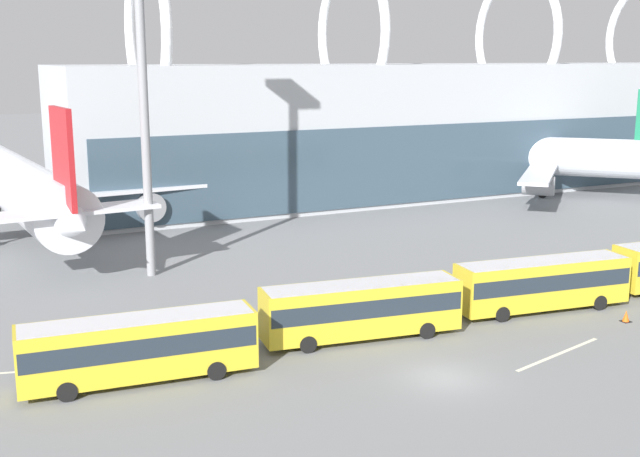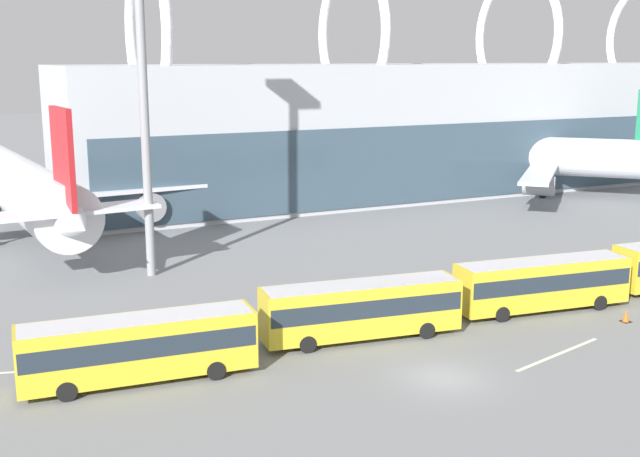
% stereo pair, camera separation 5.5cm
% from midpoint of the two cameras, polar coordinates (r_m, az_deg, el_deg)
% --- Properties ---
extents(ground_plane, '(440.00, 440.00, 0.00)m').
position_cam_midpoint_polar(ground_plane, '(42.73, 8.76, -10.46)').
color(ground_plane, slate).
extents(terminal_building, '(139.51, 19.67, 27.34)m').
position_cam_midpoint_polar(terminal_building, '(117.16, 18.08, 7.53)').
color(terminal_building, '#B2B7BC').
rests_on(terminal_building, ground_plane).
extents(airliner_at_gate_far, '(39.90, 44.00, 12.86)m').
position_cam_midpoint_polar(airliner_at_gate_far, '(76.56, -20.48, 2.69)').
color(airliner_at_gate_far, silver).
rests_on(airliner_at_gate_far, ground_plane).
extents(airliner_parked_remote, '(28.19, 28.11, 12.74)m').
position_cam_midpoint_polar(airliner_parked_remote, '(100.75, 15.36, 5.00)').
color(airliner_parked_remote, silver).
rests_on(airliner_parked_remote, ground_plane).
extents(shuttle_bus_0, '(12.05, 3.51, 3.39)m').
position_cam_midpoint_polar(shuttle_bus_0, '(42.14, -12.78, -8.07)').
color(shuttle_bus_0, gold).
rests_on(shuttle_bus_0, ground_plane).
extents(shuttle_bus_1, '(12.11, 4.03, 3.39)m').
position_cam_midpoint_polar(shuttle_bus_1, '(47.20, 2.94, -5.58)').
color(shuttle_bus_1, gold).
rests_on(shuttle_bus_1, ground_plane).
extents(shuttle_bus_2, '(12.10, 3.90, 3.39)m').
position_cam_midpoint_polar(shuttle_bus_2, '(54.32, 15.52, -3.64)').
color(shuttle_bus_2, gold).
rests_on(shuttle_bus_2, ground_plane).
extents(floodlight_mast, '(2.75, 2.75, 26.95)m').
position_cam_midpoint_polar(floodlight_mast, '(60.46, -12.63, 12.72)').
color(floodlight_mast, gray).
rests_on(floodlight_mast, ground_plane).
extents(lane_stripe_1, '(7.57, 2.21, 0.01)m').
position_cam_midpoint_polar(lane_stripe_1, '(47.36, 16.57, -8.55)').
color(lane_stripe_1, silver).
rests_on(lane_stripe_1, ground_plane).
extents(lane_stripe_5, '(10.84, 3.05, 0.01)m').
position_cam_midpoint_polar(lane_stripe_5, '(45.47, -16.96, -9.45)').
color(lane_stripe_5, silver).
rests_on(lane_stripe_5, ground_plane).
extents(traffic_cone_0, '(0.59, 0.59, 0.72)m').
position_cam_midpoint_polar(traffic_cone_0, '(54.17, 20.91, -5.85)').
color(traffic_cone_0, black).
rests_on(traffic_cone_0, ground_plane).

